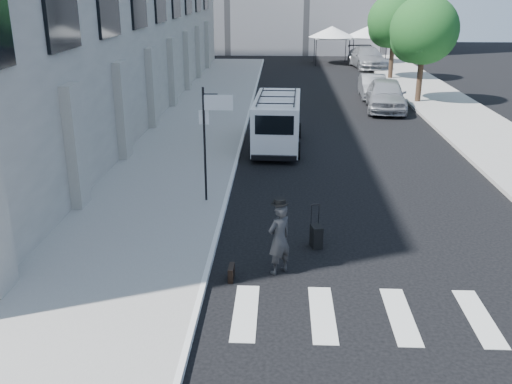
# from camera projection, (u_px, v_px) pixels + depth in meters

# --- Properties ---
(ground) EXTENTS (120.00, 120.00, 0.00)m
(ground) POSITION_uv_depth(u_px,v_px,m) (291.00, 251.00, 14.65)
(ground) COLOR black
(ground) RESTS_ON ground
(sidewalk_left) EXTENTS (4.50, 48.00, 0.15)m
(sidewalk_left) POSITION_uv_depth(u_px,v_px,m) (206.00, 115.00, 29.84)
(sidewalk_left) COLOR gray
(sidewalk_left) RESTS_ON ground
(sidewalk_right) EXTENTS (4.00, 56.00, 0.15)m
(sidewalk_right) POSITION_uv_depth(u_px,v_px,m) (442.00, 102.00, 33.05)
(sidewalk_right) COLOR gray
(sidewalk_right) RESTS_ON ground
(sign_pole) EXTENTS (1.03, 0.07, 3.50)m
(sign_pole) POSITION_uv_depth(u_px,v_px,m) (212.00, 121.00, 16.86)
(sign_pole) COLOR black
(sign_pole) RESTS_ON sidewalk_left
(tree_near) EXTENTS (3.80, 3.83, 6.03)m
(tree_near) POSITION_uv_depth(u_px,v_px,m) (422.00, 33.00, 31.93)
(tree_near) COLOR black
(tree_near) RESTS_ON ground
(tree_far) EXTENTS (3.80, 3.83, 6.03)m
(tree_far) POSITION_uv_depth(u_px,v_px,m) (392.00, 23.00, 40.39)
(tree_far) COLOR black
(tree_far) RESTS_ON ground
(tent_left) EXTENTS (4.00, 4.00, 3.20)m
(tent_left) POSITION_uv_depth(u_px,v_px,m) (332.00, 32.00, 49.28)
(tent_left) COLOR black
(tent_left) RESTS_ON ground
(tent_right) EXTENTS (4.00, 4.00, 3.20)m
(tent_right) POSITION_uv_depth(u_px,v_px,m) (368.00, 32.00, 49.62)
(tent_right) COLOR black
(tent_right) RESTS_ON ground
(businessman) EXTENTS (0.76, 0.74, 1.75)m
(businessman) POSITION_uv_depth(u_px,v_px,m) (279.00, 239.00, 13.24)
(businessman) COLOR #2F2F32
(businessman) RESTS_ON ground
(briefcase) EXTENTS (0.13, 0.44, 0.34)m
(briefcase) POSITION_uv_depth(u_px,v_px,m) (231.00, 273.00, 13.15)
(briefcase) COLOR black
(briefcase) RESTS_ON ground
(suitcase) EXTENTS (0.34, 0.45, 1.12)m
(suitcase) POSITION_uv_depth(u_px,v_px,m) (316.00, 236.00, 14.78)
(suitcase) COLOR black
(suitcase) RESTS_ON ground
(cargo_van) EXTENTS (2.13, 5.61, 2.11)m
(cargo_van) POSITION_uv_depth(u_px,v_px,m) (277.00, 121.00, 23.81)
(cargo_van) COLOR white
(cargo_van) RESTS_ON ground
(parked_car_a) EXTENTS (2.55, 5.24, 1.72)m
(parked_car_a) POSITION_uv_depth(u_px,v_px,m) (386.00, 95.00, 31.02)
(parked_car_a) COLOR #94969B
(parked_car_a) RESTS_ON ground
(parked_car_b) EXTENTS (1.62, 4.22, 1.37)m
(parked_car_b) POSITION_uv_depth(u_px,v_px,m) (373.00, 87.00, 34.58)
(parked_car_b) COLOR #5B5E63
(parked_car_b) RESTS_ON ground
(parked_car_c) EXTENTS (3.07, 6.11, 1.70)m
(parked_car_c) POSITION_uv_depth(u_px,v_px,m) (367.00, 58.00, 47.36)
(parked_car_c) COLOR #929599
(parked_car_c) RESTS_ON ground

